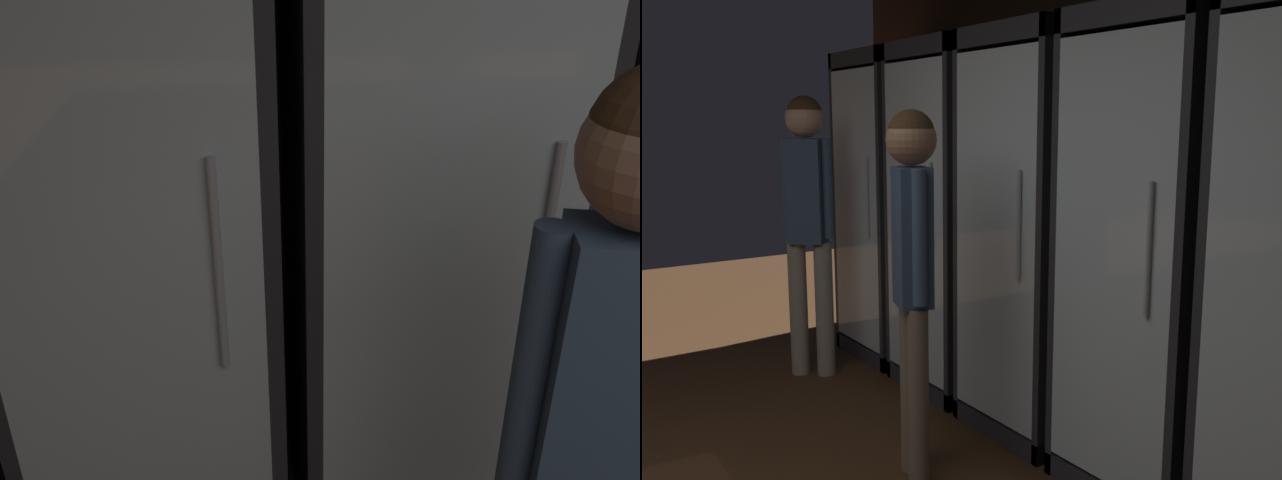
% 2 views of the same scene
% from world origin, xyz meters
% --- Properties ---
extents(wall_back, '(6.00, 0.06, 2.80)m').
position_xyz_m(wall_back, '(0.00, 3.03, 1.40)').
color(wall_back, '#382619').
rests_on(wall_back, ground).
extents(cooler_left, '(0.68, 0.66, 2.03)m').
position_xyz_m(cooler_left, '(-1.34, 2.71, 0.99)').
color(cooler_left, '#2B2B30').
rests_on(cooler_left, ground).
extents(cooler_center, '(0.68, 0.66, 2.03)m').
position_xyz_m(cooler_center, '(-0.60, 2.71, 1.00)').
color(cooler_center, '#2B2B30').
rests_on(cooler_center, ground).
extents(shopper_near, '(0.28, 0.22, 1.63)m').
position_xyz_m(shopper_near, '(-0.52, 1.85, 1.05)').
color(shopper_near, '#72604C').
rests_on(shopper_near, ground).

